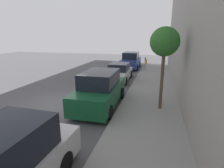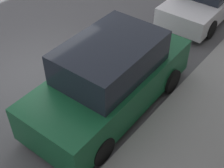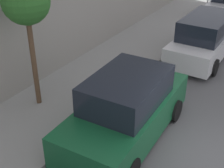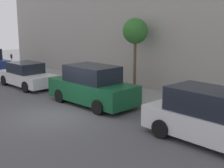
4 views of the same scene
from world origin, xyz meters
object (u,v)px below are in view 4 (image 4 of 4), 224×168
(parked_suv_third, at_px, (92,86))
(parking_meter_far, at_px, (12,60))
(parked_minivan_second, at_px, (213,118))
(parked_sedan_fourth, at_px, (27,75))
(street_tree, at_px, (135,32))

(parked_suv_third, xyz_separation_m, parking_meter_far, (1.58, 11.84, 0.04))
(parked_minivan_second, bearing_deg, parking_meter_far, 84.35)
(parked_sedan_fourth, bearing_deg, parking_meter_far, 72.11)
(parked_minivan_second, distance_m, street_tree, 8.09)
(parking_meter_far, bearing_deg, parked_sedan_fourth, -107.89)
(street_tree, bearing_deg, parked_sedan_fourth, 120.57)
(parked_minivan_second, relative_size, parking_meter_far, 3.69)
(parked_minivan_second, distance_m, parked_suv_third, 6.69)
(parked_sedan_fourth, bearing_deg, parked_minivan_second, -89.93)
(parking_meter_far, distance_m, street_tree, 12.12)
(parked_minivan_second, height_order, parked_sedan_fourth, parked_minivan_second)
(parked_suv_third, bearing_deg, street_tree, 1.97)
(parking_meter_far, height_order, street_tree, street_tree)
(parked_sedan_fourth, bearing_deg, street_tree, -59.43)
(parking_meter_far, relative_size, street_tree, 0.32)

